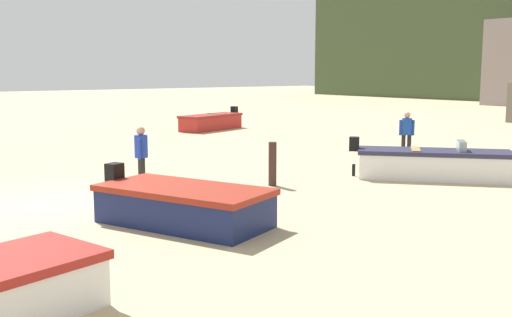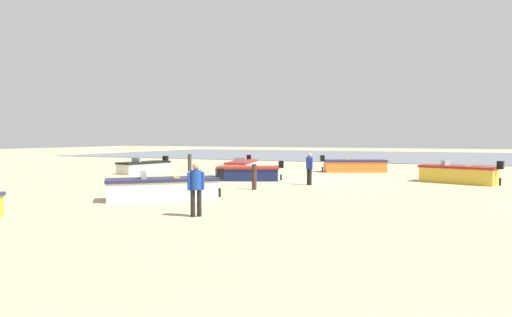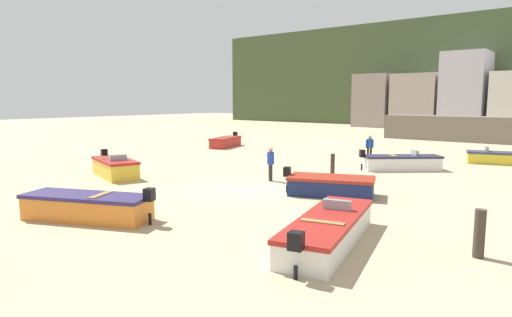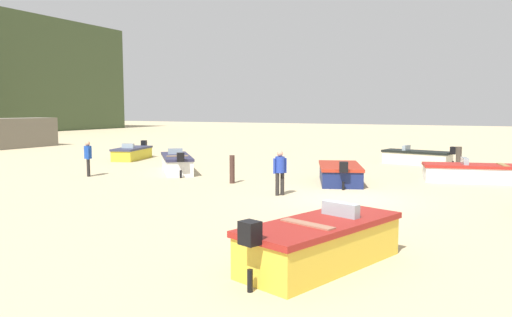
{
  "view_description": "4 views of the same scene",
  "coord_description": "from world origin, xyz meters",
  "px_view_note": "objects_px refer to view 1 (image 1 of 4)",
  "views": [
    {
      "loc": [
        13.54,
        -4.59,
        3.03
      ],
      "look_at": [
        0.43,
        5.45,
        0.61
      ],
      "focal_mm": 42.12,
      "sensor_mm": 36.0,
      "label": 1
    },
    {
      "loc": [
        -6.62,
        23.45,
        2.36
      ],
      "look_at": [
        3.52,
        0.04,
        1.16
      ],
      "focal_mm": 30.55,
      "sensor_mm": 36.0,
      "label": 2
    },
    {
      "loc": [
        12.1,
        -14.47,
        3.89
      ],
      "look_at": [
        -0.25,
        1.05,
        1.24
      ],
      "focal_mm": 31.0,
      "sensor_mm": 36.0,
      "label": 3
    },
    {
      "loc": [
        -16.34,
        -4.72,
        3.1
      ],
      "look_at": [
        3.45,
        5.27,
        0.85
      ],
      "focal_mm": 34.5,
      "sensor_mm": 36.0,
      "label": 4
    }
  ],
  "objects_px": {
    "beach_walker_foreground": "(407,131)",
    "boat_white_5": "(433,164)",
    "mooring_post_near_water": "(272,164)",
    "boat_red_0": "(211,122)",
    "boat_navy_1": "(183,205)",
    "beach_walker_distant": "(141,152)"
  },
  "relations": [
    {
      "from": "boat_red_0",
      "to": "beach_walker_foreground",
      "type": "xyz_separation_m",
      "value": [
        12.73,
        -0.2,
        0.54
      ]
    },
    {
      "from": "mooring_post_near_water",
      "to": "boat_white_5",
      "type": "bearing_deg",
      "value": 65.13
    },
    {
      "from": "boat_red_0",
      "to": "beach_walker_foreground",
      "type": "relative_size",
      "value": 2.56
    },
    {
      "from": "boat_white_5",
      "to": "mooring_post_near_water",
      "type": "xyz_separation_m",
      "value": [
        -1.97,
        -4.25,
        0.16
      ]
    },
    {
      "from": "boat_white_5",
      "to": "beach_walker_foreground",
      "type": "bearing_deg",
      "value": -171.57
    },
    {
      "from": "boat_navy_1",
      "to": "boat_white_5",
      "type": "bearing_deg",
      "value": 159.74
    },
    {
      "from": "boat_navy_1",
      "to": "beach_walker_foreground",
      "type": "height_order",
      "value": "beach_walker_foreground"
    },
    {
      "from": "mooring_post_near_water",
      "to": "boat_navy_1",
      "type": "bearing_deg",
      "value": -62.08
    },
    {
      "from": "boat_navy_1",
      "to": "boat_white_5",
      "type": "distance_m",
      "value": 8.24
    },
    {
      "from": "beach_walker_foreground",
      "to": "boat_navy_1",
      "type": "bearing_deg",
      "value": 57.97
    },
    {
      "from": "beach_walker_foreground",
      "to": "boat_white_5",
      "type": "bearing_deg",
      "value": 90.47
    },
    {
      "from": "mooring_post_near_water",
      "to": "beach_walker_foreground",
      "type": "height_order",
      "value": "beach_walker_foreground"
    },
    {
      "from": "boat_red_0",
      "to": "boat_white_5",
      "type": "relative_size",
      "value": 1.03
    },
    {
      "from": "boat_navy_1",
      "to": "beach_walker_foreground",
      "type": "distance_m",
      "value": 11.42
    },
    {
      "from": "boat_navy_1",
      "to": "beach_walker_distant",
      "type": "bearing_deg",
      "value": -126.31
    },
    {
      "from": "boat_white_5",
      "to": "beach_walker_distant",
      "type": "bearing_deg",
      "value": -67.84
    },
    {
      "from": "mooring_post_near_water",
      "to": "beach_walker_foreground",
      "type": "relative_size",
      "value": 0.72
    },
    {
      "from": "beach_walker_distant",
      "to": "beach_walker_foreground",
      "type": "bearing_deg",
      "value": 125.98
    },
    {
      "from": "boat_red_0",
      "to": "mooring_post_near_water",
      "type": "height_order",
      "value": "mooring_post_near_water"
    },
    {
      "from": "beach_walker_foreground",
      "to": "beach_walker_distant",
      "type": "distance_m",
      "value": 9.91
    },
    {
      "from": "beach_walker_foreground",
      "to": "mooring_post_near_water",
      "type": "bearing_deg",
      "value": 50.71
    },
    {
      "from": "beach_walker_distant",
      "to": "boat_navy_1",
      "type": "bearing_deg",
      "value": 24.38
    }
  ]
}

